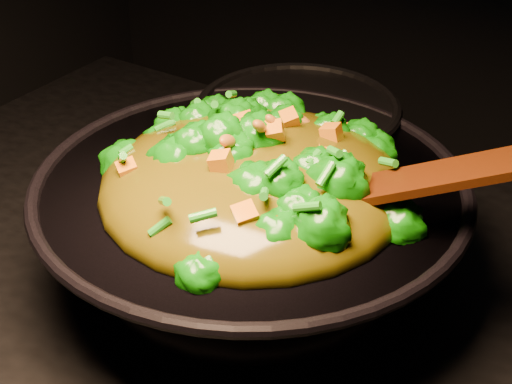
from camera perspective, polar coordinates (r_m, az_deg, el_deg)
The scene contains 4 objects.
wok at distance 0.85m, azimuth -0.37°, elevation -3.00°, with size 0.45×0.45×0.13m, color black, non-canonical shape.
stir_fry at distance 0.78m, azimuth -0.23°, elevation 3.38°, with size 0.32×0.32×0.11m, color #117708, non-canonical shape.
spatula at distance 0.74m, azimuth 12.09°, elevation 0.91°, with size 0.33×0.05×0.01m, color black.
back_pot at distance 0.99m, azimuth 2.99°, elevation 3.00°, with size 0.24×0.24×0.14m, color black.
Camera 1 is at (0.36, -0.52, 1.46)m, focal length 55.00 mm.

